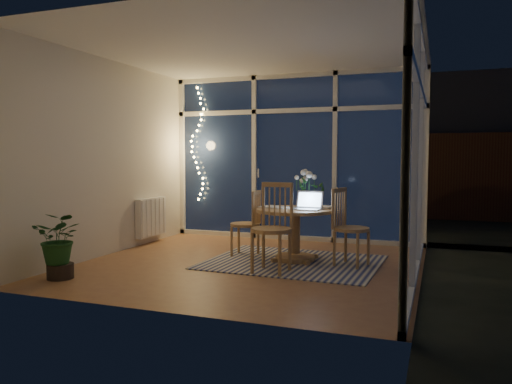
% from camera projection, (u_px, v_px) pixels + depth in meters
% --- Properties ---
extents(floor, '(4.00, 4.00, 0.00)m').
position_uv_depth(floor, '(249.00, 264.00, 6.07)').
color(floor, '#956041').
rests_on(floor, ground).
extents(ceiling, '(4.00, 4.00, 0.00)m').
position_uv_depth(ceiling, '(249.00, 47.00, 5.89)').
color(ceiling, silver).
rests_on(ceiling, wall_back).
extents(wall_back, '(4.00, 0.04, 2.60)m').
position_uv_depth(wall_back, '(295.00, 157.00, 7.85)').
color(wall_back, silver).
rests_on(wall_back, floor).
extents(wall_front, '(4.00, 0.04, 2.60)m').
position_uv_depth(wall_front, '(162.00, 158.00, 4.11)').
color(wall_front, silver).
rests_on(wall_front, floor).
extents(wall_left, '(0.04, 4.00, 2.60)m').
position_uv_depth(wall_left, '(110.00, 157.00, 6.67)').
color(wall_left, silver).
rests_on(wall_left, floor).
extents(wall_right, '(0.04, 4.00, 2.60)m').
position_uv_depth(wall_right, '(425.00, 158.00, 5.29)').
color(wall_right, silver).
rests_on(wall_right, floor).
extents(window_wall_back, '(4.00, 0.10, 2.60)m').
position_uv_depth(window_wall_back, '(294.00, 157.00, 7.81)').
color(window_wall_back, silver).
rests_on(window_wall_back, floor).
extents(window_wall_right, '(0.10, 4.00, 2.60)m').
position_uv_depth(window_wall_right, '(421.00, 158.00, 5.30)').
color(window_wall_right, silver).
rests_on(window_wall_right, floor).
extents(radiator, '(0.10, 0.70, 0.58)m').
position_uv_depth(radiator, '(151.00, 217.00, 7.56)').
color(radiator, white).
rests_on(radiator, wall_left).
extents(fairy_lights, '(0.24, 0.10, 1.85)m').
position_uv_depth(fairy_lights, '(197.00, 144.00, 8.29)').
color(fairy_lights, '#FFD266').
rests_on(fairy_lights, window_wall_back).
extents(garden_patio, '(12.00, 6.00, 0.10)m').
position_uv_depth(garden_patio, '(356.00, 222.00, 10.58)').
color(garden_patio, black).
rests_on(garden_patio, ground).
extents(garden_fence, '(11.00, 0.08, 1.80)m').
position_uv_depth(garden_fence, '(337.00, 175.00, 11.15)').
color(garden_fence, '#3C1E16').
rests_on(garden_fence, ground).
extents(neighbour_roof, '(7.00, 3.00, 2.20)m').
position_uv_depth(neighbour_roof, '(370.00, 125.00, 13.77)').
color(neighbour_roof, '#373942').
rests_on(neighbour_roof, ground).
extents(garden_shrubs, '(0.90, 0.90, 0.90)m').
position_uv_depth(garden_shrubs, '(274.00, 202.00, 9.50)').
color(garden_shrubs, black).
rests_on(garden_shrubs, ground).
extents(rug, '(2.14, 1.74, 0.01)m').
position_uv_depth(rug, '(293.00, 262.00, 6.17)').
color(rug, beige).
rests_on(rug, floor).
extents(dining_table, '(1.00, 1.00, 0.66)m').
position_uv_depth(dining_table, '(295.00, 235.00, 6.24)').
color(dining_table, '#A18049').
rests_on(dining_table, floor).
extents(chair_left, '(0.43, 0.43, 0.88)m').
position_uv_depth(chair_left, '(245.00, 223.00, 6.57)').
color(chair_left, '#A18049').
rests_on(chair_left, floor).
extents(chair_right, '(0.54, 0.54, 0.95)m').
position_uv_depth(chair_right, '(352.00, 227.00, 5.93)').
color(chair_right, '#A18049').
rests_on(chair_right, floor).
extents(chair_front, '(0.50, 0.50, 1.03)m').
position_uv_depth(chair_front, '(271.00, 228.00, 5.59)').
color(chair_front, '#A18049').
rests_on(chair_front, floor).
extents(laptop, '(0.36, 0.32, 0.25)m').
position_uv_depth(laptop, '(306.00, 200.00, 6.08)').
color(laptop, silver).
rests_on(laptop, dining_table).
extents(flower_vase, '(0.21, 0.21, 0.21)m').
position_uv_depth(flower_vase, '(307.00, 199.00, 6.37)').
color(flower_vase, white).
rests_on(flower_vase, dining_table).
extents(bowl, '(0.16, 0.16, 0.04)m').
position_uv_depth(bowl, '(325.00, 208.00, 6.18)').
color(bowl, white).
rests_on(bowl, dining_table).
extents(newspapers, '(0.43, 0.35, 0.01)m').
position_uv_depth(newspapers, '(278.00, 207.00, 6.39)').
color(newspapers, white).
rests_on(newspapers, dining_table).
extents(phone, '(0.12, 0.07, 0.01)m').
position_uv_depth(phone, '(295.00, 209.00, 6.10)').
color(phone, black).
rests_on(phone, dining_table).
extents(potted_plant, '(0.66, 0.61, 0.76)m').
position_uv_depth(potted_plant, '(60.00, 244.00, 5.34)').
color(potted_plant, '#19481D').
rests_on(potted_plant, floor).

